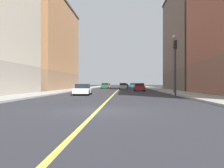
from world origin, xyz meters
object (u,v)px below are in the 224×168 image
car_orange (107,86)px  car_silver (123,86)px  car_red (139,87)px  car_teal (133,85)px  traffic_light_left_near (175,60)px  car_green (105,86)px  car_white (83,90)px  street_lamp_left_near (174,58)px  building_right_midblock (41,46)px  car_blue (125,86)px  building_left_mid (200,39)px

car_orange → car_silver: (4.59, -14.64, 0.05)m
car_orange → car_red: 29.72m
car_silver → car_teal: bearing=83.1°
traffic_light_left_near → car_green: (-10.18, 38.76, -3.05)m
car_white → traffic_light_left_near: bearing=-14.4°
car_green → car_red: car_green is taller
traffic_light_left_near → car_red: bearing=98.8°
street_lamp_left_near → car_orange: bearing=105.5°
car_orange → car_green: (-0.05, -7.28, 0.06)m
street_lamp_left_near → building_right_midblock: bearing=141.2°
car_silver → car_blue: 10.77m
building_left_mid → building_right_midblock: 31.64m
building_left_mid → car_white: 29.96m
traffic_light_left_near → car_orange: traffic_light_left_near is taller
building_right_midblock → car_red: (19.63, -7.42, -8.31)m
street_lamp_left_near → car_silver: size_ratio=1.66×
street_lamp_left_near → car_orange: 41.81m
traffic_light_left_near → car_silver: bearing=100.0°
car_silver → car_green: (-4.63, 7.36, 0.01)m
car_silver → car_green: 8.70m
traffic_light_left_near → street_lamp_left_near: (1.02, 5.94, 0.81)m
car_teal → car_blue: bearing=-100.6°
street_lamp_left_near → car_white: (-10.96, -3.39, -3.93)m
car_green → car_blue: car_green is taller
street_lamp_left_near → car_blue: size_ratio=1.64×
building_right_midblock → building_left_mid: bearing=-2.1°
car_silver → street_lamp_left_near: bearing=-75.6°
building_right_midblock → car_red: size_ratio=6.36×
traffic_light_left_near → car_blue: traffic_light_left_near is taller
building_left_mid → car_silver: (-14.86, 7.85, -9.18)m
street_lamp_left_near → car_white: bearing=-162.8°
traffic_light_left_near → car_white: bearing=165.6°
car_orange → car_red: car_red is taller
building_right_midblock → traffic_light_left_near: (22.30, -24.70, -5.22)m
car_silver → car_red: bearing=-78.5°
car_orange → car_blue: 6.34m
car_green → car_red: size_ratio=1.02×
building_left_mid → car_teal: (-11.90, 32.15, -9.18)m
traffic_light_left_near → car_silver: 32.03m
car_green → car_blue: size_ratio=0.94×
car_teal → car_red: car_teal is taller
car_silver → car_red: 14.41m
car_blue → car_orange: bearing=142.2°
car_teal → car_green: size_ratio=1.10×
building_right_midblock → traffic_light_left_near: building_right_midblock is taller
car_blue → car_white: bearing=-96.9°
traffic_light_left_near → car_blue: (-5.12, 42.16, -3.12)m
car_green → car_red: bearing=-70.7°
car_green → car_silver: bearing=-57.8°
car_teal → car_red: 38.42m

